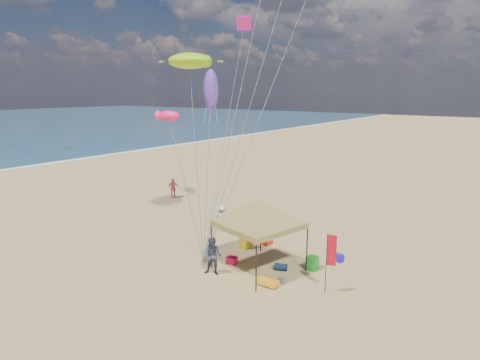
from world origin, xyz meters
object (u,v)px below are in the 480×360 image
(person_near_a, at_px, (249,236))
(person_near_c, at_px, (222,219))
(cooler_red, at_px, (232,260))
(beach_cart, at_px, (268,282))
(feather_flag, at_px, (330,254))
(cooler_blue, at_px, (338,258))
(chair_green, at_px, (312,263))
(person_far_a, at_px, (173,188))
(chair_yellow, at_px, (245,242))
(canopy_tent, at_px, (259,202))
(person_near_b, at_px, (213,256))

(person_near_a, distance_m, person_near_c, 3.19)
(cooler_red, relative_size, person_near_c, 0.30)
(beach_cart, bearing_deg, person_near_c, 145.06)
(feather_flag, height_order, cooler_blue, feather_flag)
(chair_green, height_order, person_far_a, person_far_a)
(person_near_c, height_order, person_far_a, person_near_c)
(chair_yellow, bearing_deg, beach_cart, -41.17)
(feather_flag, relative_size, beach_cart, 3.07)
(person_near_a, xyz_separation_m, person_far_a, (-11.56, 5.38, 0.05))
(cooler_blue, xyz_separation_m, chair_green, (-0.60, -1.76, 0.16))
(person_near_a, bearing_deg, chair_green, 146.97)
(cooler_blue, relative_size, chair_green, 0.77)
(cooler_red, distance_m, person_far_a, 14.27)
(person_near_c, bearing_deg, chair_green, 160.49)
(person_near_a, distance_m, person_far_a, 12.75)
(chair_yellow, relative_size, beach_cart, 0.78)
(canopy_tent, height_order, cooler_red, canopy_tent)
(chair_yellow, xyz_separation_m, person_near_a, (0.23, 0.06, 0.41))
(person_near_c, xyz_separation_m, person_far_a, (-8.61, 4.18, -0.07))
(chair_yellow, height_order, person_near_a, person_near_a)
(chair_green, bearing_deg, person_near_b, -137.48)
(feather_flag, relative_size, person_near_b, 1.48)
(feather_flag, xyz_separation_m, person_near_c, (-8.79, 3.42, -0.97))
(feather_flag, height_order, beach_cart, feather_flag)
(person_far_a, bearing_deg, person_near_b, -103.82)
(cooler_blue, xyz_separation_m, beach_cart, (-1.41, -4.51, 0.01))
(person_near_b, bearing_deg, person_near_a, 73.69)
(chair_green, bearing_deg, beach_cart, -106.39)
(cooler_blue, height_order, person_near_c, person_near_c)
(cooler_blue, height_order, beach_cart, cooler_blue)
(cooler_blue, relative_size, person_near_b, 0.29)
(feather_flag, relative_size, cooler_blue, 5.12)
(chair_green, height_order, person_near_c, person_near_c)
(cooler_red, bearing_deg, canopy_tent, 10.82)
(cooler_blue, relative_size, beach_cart, 0.60)
(canopy_tent, xyz_separation_m, person_near_a, (-1.97, 1.95, -2.69))
(canopy_tent, xyz_separation_m, person_near_b, (-1.43, -1.80, -2.52))
(person_near_a, bearing_deg, chair_yellow, -11.40)
(feather_flag, xyz_separation_m, person_far_a, (-17.40, 7.60, -1.04))
(chair_green, xyz_separation_m, person_far_a, (-15.71, 5.82, 0.47))
(feather_flag, height_order, person_near_c, feather_flag)
(person_near_b, distance_m, person_far_a, 15.16)
(canopy_tent, height_order, cooler_blue, canopy_tent)
(cooler_blue, height_order, chair_green, chair_green)
(canopy_tent, relative_size, person_near_b, 3.51)
(feather_flag, xyz_separation_m, person_near_b, (-5.31, -1.54, -0.93))
(canopy_tent, distance_m, chair_yellow, 4.24)
(canopy_tent, xyz_separation_m, beach_cart, (1.38, -1.24, -3.25))
(feather_flag, relative_size, person_near_a, 1.81)
(person_near_c, bearing_deg, cooler_blue, 174.38)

